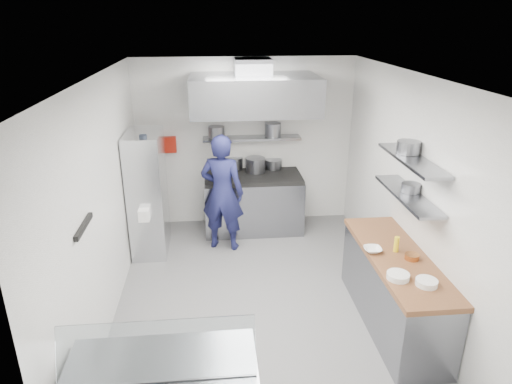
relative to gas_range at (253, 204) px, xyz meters
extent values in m
plane|color=slate|center=(-0.10, -2.10, -0.45)|extent=(5.00, 5.00, 0.00)
plane|color=silver|center=(-0.10, -2.10, 2.35)|extent=(5.00, 5.00, 0.00)
cube|color=white|center=(-0.10, 0.40, 0.95)|extent=(3.60, 2.80, 0.02)
cube|color=white|center=(-0.10, -4.60, 0.95)|extent=(3.60, 2.80, 0.02)
cube|color=white|center=(-1.90, -2.10, 0.95)|extent=(2.80, 5.00, 0.02)
cube|color=white|center=(1.70, -2.10, 0.95)|extent=(2.80, 5.00, 0.02)
cube|color=gray|center=(0.00, 0.00, 0.00)|extent=(1.60, 0.80, 0.90)
cube|color=black|center=(0.00, 0.00, 0.48)|extent=(1.57, 0.78, 0.06)
cylinder|color=slate|center=(-0.27, 0.38, 0.61)|extent=(0.26, 0.26, 0.20)
cylinder|color=slate|center=(0.05, 0.18, 0.63)|extent=(0.33, 0.33, 0.24)
cylinder|color=slate|center=(0.38, 0.32, 0.59)|extent=(0.28, 0.28, 0.16)
cube|color=gray|center=(0.00, 0.24, 1.07)|extent=(1.60, 0.30, 0.04)
cylinder|color=slate|center=(-0.57, 0.28, 1.18)|extent=(0.27, 0.27, 0.18)
cylinder|color=slate|center=(0.35, 0.26, 1.20)|extent=(0.27, 0.27, 0.22)
cube|color=gray|center=(0.00, -0.18, 1.85)|extent=(1.90, 1.15, 0.55)
cube|color=slate|center=(0.00, 0.05, 2.23)|extent=(0.55, 0.55, 0.24)
cube|color=#AB1B0D|center=(-1.35, 0.34, 0.97)|extent=(0.22, 0.10, 0.26)
imported|color=#171946|center=(-0.52, -0.61, 0.46)|extent=(0.76, 0.61, 1.81)
cube|color=silver|center=(-1.63, -0.56, 0.48)|extent=(0.50, 0.90, 1.85)
cube|color=white|center=(-1.63, -1.06, 0.35)|extent=(0.15, 0.18, 0.17)
cube|color=yellow|center=(-1.63, -0.78, 0.85)|extent=(0.16, 0.20, 0.18)
cylinder|color=black|center=(-1.58, -0.86, 1.35)|extent=(0.10, 0.10, 0.18)
cube|color=black|center=(-1.88, -3.00, 1.10)|extent=(0.04, 0.55, 0.05)
cube|color=gray|center=(1.38, -2.70, -0.03)|extent=(0.62, 2.00, 0.84)
cube|color=brown|center=(1.38, -2.70, 0.42)|extent=(0.65, 2.04, 0.06)
cylinder|color=white|center=(1.42, -3.31, 0.48)|extent=(0.22, 0.22, 0.06)
cylinder|color=white|center=(1.19, -3.17, 0.48)|extent=(0.23, 0.23, 0.06)
cylinder|color=#B76C33|center=(1.49, -2.80, 0.48)|extent=(0.16, 0.16, 0.06)
cylinder|color=yellow|center=(1.39, -2.61, 0.54)|extent=(0.06, 0.06, 0.18)
imported|color=white|center=(1.12, -2.59, 0.47)|extent=(0.21, 0.21, 0.05)
cube|color=gray|center=(1.54, -2.40, 1.05)|extent=(0.30, 1.30, 0.04)
cube|color=gray|center=(1.54, -2.40, 1.47)|extent=(0.30, 1.30, 0.04)
cylinder|color=slate|center=(1.59, -2.35, 1.12)|extent=(0.21, 0.21, 0.10)
cylinder|color=slate|center=(1.56, -2.22, 1.56)|extent=(0.26, 0.26, 0.14)
cube|color=silver|center=(-1.10, -4.22, 0.62)|extent=(1.47, 0.19, 0.42)
camera|label=1|loc=(-0.63, -7.01, 2.95)|focal=32.00mm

